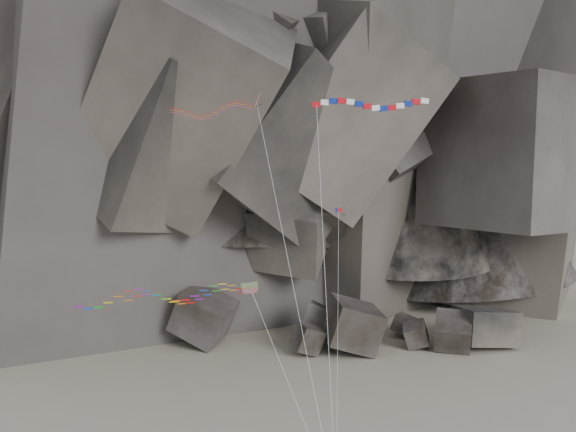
{
  "coord_description": "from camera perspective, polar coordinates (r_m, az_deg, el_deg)",
  "views": [
    {
      "loc": [
        -4.98,
        -52.29,
        28.47
      ],
      "look_at": [
        2.22,
        6.0,
        22.02
      ],
      "focal_mm": 40.0,
      "sensor_mm": 36.0,
      "label": 1
    }
  ],
  "objects": [
    {
      "name": "pennant_kite",
      "position": [
        56.15,
        4.46,
        -3.81
      ],
      "size": [
        2.69,
        11.67,
        21.16
      ],
      "rotation": [
        0.0,
        0.0,
        -0.12
      ],
      "color": "red",
      "rests_on": "ground"
    },
    {
      "name": "headland",
      "position": [
        123.14,
        -4.8,
        12.55
      ],
      "size": [
        110.0,
        70.0,
        84.0
      ],
      "primitive_type": null,
      "color": "#595049",
      "rests_on": "ground"
    },
    {
      "name": "delta_kite",
      "position": [
        58.18,
        -6.99,
        9.33
      ],
      "size": [
        12.96,
        13.82,
        31.52
      ],
      "rotation": [
        0.0,
        0.0,
        -0.03
      ],
      "color": "red",
      "rests_on": "ground"
    },
    {
      "name": "boulder_field",
      "position": [
        90.67,
        -1.78,
        -10.39
      ],
      "size": [
        79.59,
        16.74,
        8.92
      ],
      "color": "#47423F",
      "rests_on": "ground"
    },
    {
      "name": "parafoil_kite",
      "position": [
        54.95,
        -11.38,
        -6.94
      ],
      "size": [
        20.7,
        9.34,
        15.18
      ],
      "rotation": [
        0.0,
        0.0,
        -0.11
      ],
      "color": "#BDCF0B",
      "rests_on": "ground"
    },
    {
      "name": "banner_kite",
      "position": [
        58.35,
        7.33,
        9.65
      ],
      "size": [
        10.48,
        12.65,
        31.01
      ],
      "rotation": [
        0.0,
        0.0,
        -0.09
      ],
      "color": "red",
      "rests_on": "ground"
    }
  ]
}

